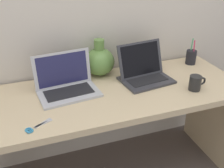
% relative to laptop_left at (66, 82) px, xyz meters
% --- Properties ---
extents(desk, '(1.67, 0.63, 0.70)m').
position_rel_laptop_left_xyz_m(desk, '(0.26, -0.10, -0.20)').
color(desk, '#D1B78C').
rests_on(desk, ground).
extents(laptop_left, '(0.37, 0.27, 0.23)m').
position_rel_laptop_left_xyz_m(laptop_left, '(0.00, 0.00, 0.00)').
color(laptop_left, '#B2B2B7').
rests_on(laptop_left, desk).
extents(laptop_right, '(0.35, 0.28, 0.23)m').
position_rel_laptop_left_xyz_m(laptop_right, '(0.51, -0.01, 0.00)').
color(laptop_right, '#333338').
rests_on(laptop_right, desk).
extents(green_vase, '(0.20, 0.20, 0.25)m').
position_rel_laptop_left_xyz_m(green_vase, '(0.26, 0.16, 0.04)').
color(green_vase, '#5B843D').
rests_on(green_vase, desk).
extents(coffee_mug, '(0.11, 0.07, 0.09)m').
position_rel_laptop_left_xyz_m(coffee_mug, '(0.75, -0.25, -0.01)').
color(coffee_mug, black).
rests_on(coffee_mug, desk).
extents(pen_cup, '(0.07, 0.07, 0.19)m').
position_rel_laptop_left_xyz_m(pen_cup, '(0.95, 0.10, -0.01)').
color(pen_cup, black).
rests_on(pen_cup, desk).
extents(scissors, '(0.14, 0.10, 0.01)m').
position_rel_laptop_left_xyz_m(scissors, '(-0.22, -0.32, -0.06)').
color(scissors, '#B7B7BC').
rests_on(scissors, desk).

